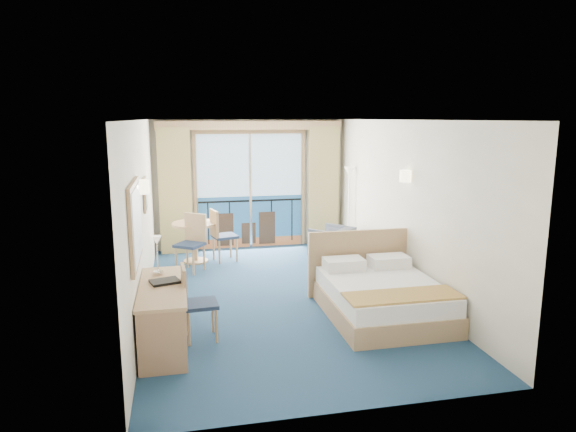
{
  "coord_description": "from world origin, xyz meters",
  "views": [
    {
      "loc": [
        -1.47,
        -7.44,
        2.73
      ],
      "look_at": [
        0.17,
        0.2,
        1.23
      ],
      "focal_mm": 32.0,
      "sensor_mm": 36.0,
      "label": 1
    }
  ],
  "objects_px": {
    "bed": "(381,296)",
    "floor_lamp": "(349,188)",
    "round_table": "(195,232)",
    "desk": "(163,326)",
    "table_chair_a": "(220,232)",
    "armchair": "(332,243)",
    "nightstand": "(387,272)",
    "table_chair_b": "(192,239)",
    "desk_chair": "(194,298)"
  },
  "relations": [
    {
      "from": "armchair",
      "to": "desk",
      "type": "bearing_deg",
      "value": 7.19
    },
    {
      "from": "armchair",
      "to": "round_table",
      "type": "xyz_separation_m",
      "value": [
        -2.62,
        0.37,
        0.26
      ]
    },
    {
      "from": "bed",
      "to": "round_table",
      "type": "xyz_separation_m",
      "value": [
        -2.44,
        3.31,
        0.3
      ]
    },
    {
      "from": "desk",
      "to": "round_table",
      "type": "xyz_separation_m",
      "value": [
        0.5,
        4.08,
        0.17
      ]
    },
    {
      "from": "table_chair_a",
      "to": "desk",
      "type": "bearing_deg",
      "value": 152.28
    },
    {
      "from": "round_table",
      "to": "armchair",
      "type": "bearing_deg",
      "value": -8.08
    },
    {
      "from": "bed",
      "to": "floor_lamp",
      "type": "bearing_deg",
      "value": 79.03
    },
    {
      "from": "bed",
      "to": "floor_lamp",
      "type": "height_order",
      "value": "floor_lamp"
    },
    {
      "from": "armchair",
      "to": "round_table",
      "type": "bearing_deg",
      "value": -50.83
    },
    {
      "from": "nightstand",
      "to": "table_chair_b",
      "type": "height_order",
      "value": "table_chair_b"
    },
    {
      "from": "nightstand",
      "to": "armchair",
      "type": "xyz_separation_m",
      "value": [
        -0.39,
        1.81,
        0.08
      ]
    },
    {
      "from": "desk",
      "to": "table_chair_b",
      "type": "distance_m",
      "value": 3.56
    },
    {
      "from": "table_chair_b",
      "to": "desk",
      "type": "bearing_deg",
      "value": -62.62
    },
    {
      "from": "desk_chair",
      "to": "table_chair_a",
      "type": "xyz_separation_m",
      "value": [
        0.62,
        3.53,
        0.03
      ]
    },
    {
      "from": "bed",
      "to": "desk_chair",
      "type": "xyz_separation_m",
      "value": [
        -2.58,
        -0.27,
        0.25
      ]
    },
    {
      "from": "table_chair_a",
      "to": "desk_chair",
      "type": "bearing_deg",
      "value": 156.05
    },
    {
      "from": "bed",
      "to": "desk",
      "type": "distance_m",
      "value": 3.05
    },
    {
      "from": "round_table",
      "to": "table_chair_a",
      "type": "xyz_separation_m",
      "value": [
        0.48,
        -0.06,
        -0.01
      ]
    },
    {
      "from": "floor_lamp",
      "to": "table_chair_b",
      "type": "relative_size",
      "value": 1.72
    },
    {
      "from": "table_chair_a",
      "to": "table_chair_b",
      "type": "height_order",
      "value": "table_chair_b"
    },
    {
      "from": "desk_chair",
      "to": "round_table",
      "type": "bearing_deg",
      "value": -5.95
    },
    {
      "from": "table_chair_b",
      "to": "desk_chair",
      "type": "bearing_deg",
      "value": -56.95
    },
    {
      "from": "desk",
      "to": "table_chair_a",
      "type": "relative_size",
      "value": 1.59
    },
    {
      "from": "bed",
      "to": "desk",
      "type": "bearing_deg",
      "value": -165.3
    },
    {
      "from": "round_table",
      "to": "table_chair_b",
      "type": "bearing_deg",
      "value": -96.64
    },
    {
      "from": "armchair",
      "to": "floor_lamp",
      "type": "relative_size",
      "value": 0.41
    },
    {
      "from": "nightstand",
      "to": "floor_lamp",
      "type": "bearing_deg",
      "value": 87.72
    },
    {
      "from": "bed",
      "to": "table_chair_a",
      "type": "bearing_deg",
      "value": 121.12
    },
    {
      "from": "bed",
      "to": "floor_lamp",
      "type": "distance_m",
      "value": 3.57
    },
    {
      "from": "nightstand",
      "to": "table_chair_b",
      "type": "bearing_deg",
      "value": 151.98
    },
    {
      "from": "table_chair_a",
      "to": "armchair",
      "type": "bearing_deg",
      "value": -112.4
    },
    {
      "from": "armchair",
      "to": "table_chair_a",
      "type": "xyz_separation_m",
      "value": [
        -2.14,
        0.32,
        0.24
      ]
    },
    {
      "from": "desk",
      "to": "round_table",
      "type": "distance_m",
      "value": 4.11
    },
    {
      "from": "round_table",
      "to": "table_chair_b",
      "type": "height_order",
      "value": "table_chair_b"
    },
    {
      "from": "nightstand",
      "to": "desk_chair",
      "type": "xyz_separation_m",
      "value": [
        -3.14,
        -1.4,
        0.29
      ]
    },
    {
      "from": "nightstand",
      "to": "table_chair_a",
      "type": "xyz_separation_m",
      "value": [
        -2.52,
        2.12,
        0.32
      ]
    },
    {
      "from": "round_table",
      "to": "table_chair_a",
      "type": "bearing_deg",
      "value": -6.68
    },
    {
      "from": "floor_lamp",
      "to": "table_chair_b",
      "type": "height_order",
      "value": "floor_lamp"
    },
    {
      "from": "desk_chair",
      "to": "round_table",
      "type": "xyz_separation_m",
      "value": [
        0.14,
        3.58,
        0.04
      ]
    },
    {
      "from": "table_chair_a",
      "to": "floor_lamp",
      "type": "bearing_deg",
      "value": -101.93
    },
    {
      "from": "nightstand",
      "to": "floor_lamp",
      "type": "distance_m",
      "value": 2.47
    },
    {
      "from": "nightstand",
      "to": "armchair",
      "type": "relative_size",
      "value": 0.69
    },
    {
      "from": "nightstand",
      "to": "desk",
      "type": "height_order",
      "value": "desk"
    },
    {
      "from": "nightstand",
      "to": "table_chair_a",
      "type": "height_order",
      "value": "table_chair_a"
    },
    {
      "from": "desk",
      "to": "desk_chair",
      "type": "xyz_separation_m",
      "value": [
        0.36,
        0.5,
        0.12
      ]
    },
    {
      "from": "nightstand",
      "to": "floor_lamp",
      "type": "relative_size",
      "value": 0.28
    },
    {
      "from": "desk_chair",
      "to": "round_table",
      "type": "distance_m",
      "value": 3.58
    },
    {
      "from": "floor_lamp",
      "to": "desk",
      "type": "distance_m",
      "value": 5.54
    },
    {
      "from": "desk_chair",
      "to": "round_table",
      "type": "height_order",
      "value": "desk_chair"
    },
    {
      "from": "desk",
      "to": "round_table",
      "type": "height_order",
      "value": "round_table"
    }
  ]
}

